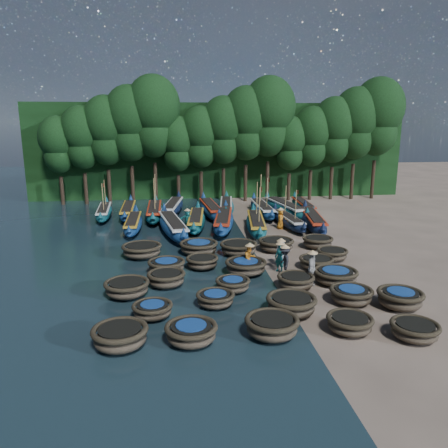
{
  "coord_description": "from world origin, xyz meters",
  "views": [
    {
      "loc": [
        -4.96,
        -24.37,
        8.07
      ],
      "look_at": [
        -1.66,
        4.26,
        1.3
      ],
      "focal_mm": 35.0,
      "sensor_mm": 36.0,
      "label": 1
    }
  ],
  "objects": [
    {
      "name": "coracle_20",
      "position": [
        -7.01,
        1.49,
        0.46
      ],
      "size": [
        2.43,
        2.43,
        0.81
      ],
      "rotation": [
        0.0,
        0.0,
        0.04
      ],
      "color": "brown",
      "rests_on": "ground"
    },
    {
      "name": "coracle_3",
      "position": [
        1.72,
        -9.35,
        0.4
      ],
      "size": [
        2.1,
        2.1,
        0.69
      ],
      "rotation": [
        0.0,
        0.0,
        -0.29
      ],
      "color": "brown",
      "rests_on": "ground"
    },
    {
      "name": "long_boat_3",
      "position": [
        -5.13,
        6.99,
        0.6
      ],
      "size": [
        2.99,
        8.91,
        1.59
      ],
      "rotation": [
        0.0,
        0.0,
        0.16
      ],
      "color": "navy",
      "rests_on": "ground"
    },
    {
      "name": "tree_11",
      "position": [
        9.3,
        20.0,
        6.65
      ],
      "size": [
        4.09,
        4.09,
        9.65
      ],
      "color": "black",
      "rests_on": "ground"
    },
    {
      "name": "coracle_21",
      "position": [
        -3.53,
        1.79,
        0.46
      ],
      "size": [
        2.62,
        2.62,
        0.79
      ],
      "rotation": [
        0.0,
        0.0,
        -0.19
      ],
      "color": "brown",
      "rests_on": "ground"
    },
    {
      "name": "tree_10",
      "position": [
        7.0,
        20.0,
        5.97
      ],
      "size": [
        3.68,
        3.68,
        8.68
      ],
      "color": "black",
      "rests_on": "ground"
    },
    {
      "name": "coracle_11",
      "position": [
        -5.47,
        -3.57,
        0.44
      ],
      "size": [
        2.17,
        2.17,
        0.77
      ],
      "rotation": [
        0.0,
        0.0,
        -0.27
      ],
      "color": "brown",
      "rests_on": "ground"
    },
    {
      "name": "fisherman_4",
      "position": [
        1.82,
        -4.2,
        0.93
      ],
      "size": [
        0.82,
        1.11,
        1.95
      ],
      "rotation": [
        0.0,
        0.0,
        1.13
      ],
      "color": "beige",
      "rests_on": "ground"
    },
    {
      "name": "tree_12",
      "position": [
        11.6,
        20.0,
        7.32
      ],
      "size": [
        4.51,
        4.51,
        10.63
      ],
      "color": "black",
      "rests_on": "ground"
    },
    {
      "name": "long_boat_11",
      "position": [
        -6.69,
        12.63,
        0.58
      ],
      "size": [
        1.59,
        8.6,
        3.65
      ],
      "rotation": [
        0.0,
        0.0,
        0.01
      ],
      "color": "#0E4654",
      "rests_on": "ground"
    },
    {
      "name": "long_boat_17",
      "position": [
        6.81,
        14.0,
        0.51
      ],
      "size": [
        1.69,
        7.6,
        1.34
      ],
      "rotation": [
        0.0,
        0.0,
        -0.05
      ],
      "color": "#0E4654",
      "rests_on": "ground"
    },
    {
      "name": "coracle_19",
      "position": [
        4.32,
        -0.36,
        0.38
      ],
      "size": [
        2.0,
        2.0,
        0.67
      ],
      "rotation": [
        0.0,
        0.0,
        0.2
      ],
      "color": "brown",
      "rests_on": "ground"
    },
    {
      "name": "tree_7",
      "position": [
        0.1,
        20.0,
        7.32
      ],
      "size": [
        4.51,
        4.51,
        10.63
      ],
      "color": "black",
      "rests_on": "ground"
    },
    {
      "name": "coracle_4",
      "position": [
        3.96,
        -10.14,
        0.38
      ],
      "size": [
        1.85,
        1.85,
        0.67
      ],
      "rotation": [
        0.0,
        0.0,
        0.05
      ],
      "color": "brown",
      "rests_on": "ground"
    },
    {
      "name": "tree_6",
      "position": [
        -2.2,
        20.0,
        6.65
      ],
      "size": [
        4.09,
        4.09,
        9.65
      ],
      "color": "black",
      "rests_on": "ground"
    },
    {
      "name": "tree_3",
      "position": [
        -9.1,
        20.0,
        8.0
      ],
      "size": [
        4.92,
        4.92,
        11.6
      ],
      "color": "black",
      "rests_on": "ground"
    },
    {
      "name": "tree_0",
      "position": [
        -16.0,
        20.0,
        5.97
      ],
      "size": [
        3.68,
        3.68,
        8.68
      ],
      "color": "black",
      "rests_on": "ground"
    },
    {
      "name": "coracle_1",
      "position": [
        -4.47,
        -9.5,
        0.44
      ],
      "size": [
        2.35,
        2.35,
        0.77
      ],
      "rotation": [
        0.0,
        0.0,
        0.36
      ],
      "color": "brown",
      "rests_on": "ground"
    },
    {
      "name": "coracle_16",
      "position": [
        -3.5,
        -1.04,
        0.4
      ],
      "size": [
        1.87,
        1.87,
        0.7
      ],
      "rotation": [
        0.0,
        0.0,
        0.12
      ],
      "color": "brown",
      "rests_on": "ground"
    },
    {
      "name": "long_boat_10",
      "position": [
        -8.99,
        13.53,
        0.53
      ],
      "size": [
        1.57,
        7.85,
        1.38
      ],
      "rotation": [
        0.0,
        0.0,
        0.03
      ],
      "color": "navy",
      "rests_on": "ground"
    },
    {
      "name": "fisherman_0",
      "position": [
        0.97,
        -1.19,
        0.86
      ],
      "size": [
        0.8,
        0.92,
        1.78
      ],
      "rotation": [
        0.0,
        0.0,
        5.18
      ],
      "color": "beige",
      "rests_on": "ground"
    },
    {
      "name": "coracle_12",
      "position": [
        -2.25,
        -4.6,
        0.37
      ],
      "size": [
        1.8,
        1.8,
        0.65
      ],
      "rotation": [
        0.0,
        0.0,
        0.17
      ],
      "color": "brown",
      "rests_on": "ground"
    },
    {
      "name": "long_boat_5",
      "position": [
        -1.22,
        8.35,
        0.59
      ],
      "size": [
        2.87,
        8.66,
        1.54
      ],
      "rotation": [
        0.0,
        0.0,
        -0.16
      ],
      "color": "navy",
      "rests_on": "ground"
    },
    {
      "name": "coracle_18",
      "position": [
        2.89,
        -1.75,
        0.38
      ],
      "size": [
        2.25,
        2.25,
        0.66
      ],
      "rotation": [
        0.0,
        0.0,
        0.27
      ],
      "color": "brown",
      "rests_on": "ground"
    },
    {
      "name": "tree_4",
      "position": [
        -6.8,
        20.0,
        8.67
      ],
      "size": [
        5.34,
        5.34,
        12.58
      ],
      "color": "black",
      "rests_on": "ground"
    },
    {
      "name": "long_boat_15",
      "position": [
        2.72,
        12.86,
        0.55
      ],
      "size": [
        1.47,
        8.23,
        3.49
      ],
      "rotation": [
        0.0,
        0.0,
        0.0
      ],
      "color": "navy",
      "rests_on": "ground"
    },
    {
      "name": "coracle_17",
      "position": [
        -1.22,
        -2.23,
        0.45
      ],
      "size": [
        2.55,
        2.55,
        0.78
      ],
      "rotation": [
        0.0,
        0.0,
        -0.25
      ],
      "color": "brown",
      "rests_on": "ground"
    },
    {
      "name": "tree_5",
      "position": [
        -4.5,
        20.0,
        5.97
      ],
      "size": [
        3.68,
        3.68,
        8.68
      ],
      "color": "black",
      "rests_on": "ground"
    },
    {
      "name": "coracle_23",
      "position": [
        1.41,
        1.86,
        0.44
      ],
      "size": [
        2.29,
        2.29,
        0.78
      ],
      "rotation": [
        0.0,
        0.0,
        -0.08
      ],
      "color": "brown",
      "rests_on": "ground"
    },
    {
      "name": "coracle_8",
      "position": [
        2.9,
        -6.64,
        0.43
      ],
      "size": [
        2.0,
        2.0,
        0.74
      ],
      "rotation": [
        0.0,
        0.0,
        0.11
      ],
      "color": "brown",
      "rests_on": "ground"
    },
    {
      "name": "coracle_5",
      "position": [
        -6.0,
        -7.12,
        0.37
      ],
      "size": [
        1.87,
        1.87,
        0.64
      ],
      "rotation": [
        0.0,
        0.0,
        -0.2
      ],
      "color": "brown",
      "rests_on": "ground"
    },
    {
      "name": "long_boat_6",
      "position": [
        1.12,
        7.13,
        0.57
      ],
      "size": [
        2.49,
        8.38,
        3.59
      ],
      "rotation": [
        0.0,
        0.0,
        -0.13
      ],
      "color": "#0E4654",
      "rests_on": "ground"
    },
    {
      "name": "coracle_10",
      "position": [
        -7.3,
        -4.64,
        0.44
      ],
      "size": [
        2.36,
        2.36,
        0.77
      ],
      "rotation": [
        0.0,
        0.0,
        -0.22
      ],
      "color": "brown",
      "rests_on": "ground"
    },
    {
      "name": "coracle_7",
      "position": [
        -0.12,
        -7.52,
        0.49
      ],
      "size": [
        2.19,
        2.19,
        0.85
      ],
      "rotation": [
        0.0,
        0.0,
        -0.04
      ],
      "color": "brown",
      "rests_on": "ground"
    },
    {
      "name": "tree_14",
      "position": [
        16.2,
        20.0,
        8.67
      ],
      "size": [
        5.34,
        5.34,
        12.58
      ],
      "color": "black",
      "rests_on": "ground"
    },
    {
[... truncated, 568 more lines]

